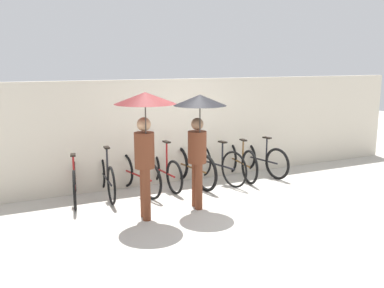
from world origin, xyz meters
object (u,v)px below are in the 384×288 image
parked_bicycle_5 (216,163)px  parked_bicycle_0 (75,180)px  parked_bicycle_2 (137,174)px  parked_bicycle_1 (106,177)px  parked_bicycle_3 (163,170)px  parked_bicycle_4 (191,167)px  pedestrian_leading (145,122)px  parked_bicycle_6 (239,161)px  pedestrian_center (199,123)px  parked_bicycle_7 (260,159)px

parked_bicycle_5 → parked_bicycle_0: bearing=78.0°
parked_bicycle_2 → parked_bicycle_1: bearing=72.0°
parked_bicycle_1 → parked_bicycle_3: (1.18, 0.05, -0.02)m
parked_bicycle_4 → pedestrian_leading: size_ratio=0.85×
parked_bicycle_2 → parked_bicycle_6: size_ratio=0.99×
parked_bicycle_1 → pedestrian_center: 2.21m
parked_bicycle_3 → parked_bicycle_7: (2.36, -0.02, 0.01)m
parked_bicycle_2 → parked_bicycle_0: bearing=76.0°
parked_bicycle_0 → parked_bicycle_1: size_ratio=1.00×
parked_bicycle_5 → pedestrian_center: size_ratio=0.92×
parked_bicycle_4 → parked_bicycle_0: bearing=81.4°
parked_bicycle_4 → parked_bicycle_5: bearing=-96.2°
parked_bicycle_5 → parked_bicycle_6: (0.59, 0.03, -0.02)m
pedestrian_leading → parked_bicycle_6: bearing=-142.7°
parked_bicycle_5 → pedestrian_leading: 2.85m
parked_bicycle_1 → parked_bicycle_2: size_ratio=1.03×
parked_bicycle_2 → parked_bicycle_7: size_ratio=1.02×
parked_bicycle_0 → parked_bicycle_6: (3.54, 0.01, 0.00)m
parked_bicycle_0 → parked_bicycle_1: (0.59, 0.02, -0.00)m
parked_bicycle_2 → parked_bicycle_4: bearing=-101.2°
parked_bicycle_4 → parked_bicycle_6: size_ratio=1.01×
parked_bicycle_4 → parked_bicycle_5: parked_bicycle_5 is taller
parked_bicycle_4 → parked_bicycle_5: 0.59m
parked_bicycle_6 → parked_bicycle_7: parked_bicycle_7 is taller
parked_bicycle_6 → pedestrian_center: 2.49m
parked_bicycle_0 → parked_bicycle_3: bearing=-77.1°
parked_bicycle_7 → pedestrian_center: (-2.29, -1.47, 1.14)m
parked_bicycle_1 → pedestrian_leading: size_ratio=0.85×
parked_bicycle_5 → pedestrian_center: bearing=129.8°
pedestrian_leading → parked_bicycle_4: bearing=-127.8°
parked_bicycle_1 → parked_bicycle_6: bearing=-85.5°
pedestrian_center → parked_bicycle_0: bearing=-29.8°
parked_bicycle_0 → pedestrian_center: pedestrian_center is taller
parked_bicycle_4 → parked_bicycle_1: bearing=80.6°
parked_bicycle_7 → pedestrian_leading: 3.84m
pedestrian_center → pedestrian_leading: bearing=14.3°
parked_bicycle_2 → pedestrian_leading: pedestrian_leading is taller
parked_bicycle_6 → pedestrian_leading: bearing=126.5°
parked_bicycle_0 → pedestrian_center: (1.83, -1.42, 1.13)m
parked_bicycle_2 → parked_bicycle_6: 2.36m
pedestrian_leading → pedestrian_center: size_ratio=1.04×
parked_bicycle_3 → pedestrian_leading: 2.22m
parked_bicycle_6 → pedestrian_center: bearing=136.7°
parked_bicycle_2 → parked_bicycle_3: (0.59, 0.11, -0.02)m
parked_bicycle_1 → parked_bicycle_4: (1.77, -0.05, 0.01)m
parked_bicycle_3 → parked_bicycle_4: 0.60m
parked_bicycle_2 → parked_bicycle_5: bearing=-100.9°
parked_bicycle_4 → pedestrian_center: pedestrian_center is taller
parked_bicycle_1 → pedestrian_center: (1.24, -1.44, 1.13)m
parked_bicycle_2 → parked_bicycle_7: bearing=-99.8°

